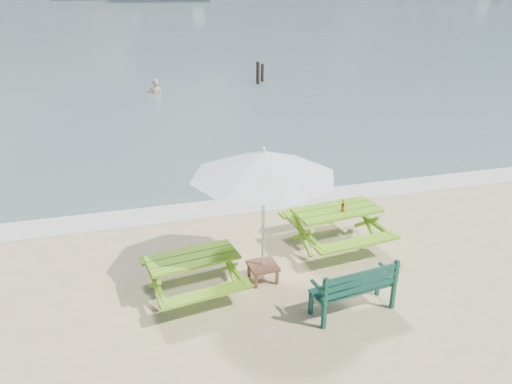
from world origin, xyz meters
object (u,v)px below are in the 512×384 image
object	(u,v)px
picnic_table_right	(336,228)
beer_bottle	(343,207)
park_bench	(352,297)
patio_umbrella	(264,164)
swimmer	(156,98)
picnic_table_left	(193,275)
side_table	(263,272)

from	to	relation	value
picnic_table_right	beer_bottle	size ratio (longest dim) A/B	8.43
park_bench	patio_umbrella	size ratio (longest dim) A/B	0.56
picnic_table_right	swimmer	xyz separation A→B (m)	(-2.06, 15.38, -0.61)
swimmer	beer_bottle	bearing A→B (deg)	-82.21
picnic_table_right	park_bench	bearing A→B (deg)	-106.77
picnic_table_left	swimmer	bearing A→B (deg)	87.13
picnic_table_left	side_table	xyz separation A→B (m)	(1.19, 0.05, -0.17)
picnic_table_right	swimmer	bearing A→B (deg)	97.63
picnic_table_right	swimmer	size ratio (longest dim) A/B	1.15
picnic_table_right	park_bench	size ratio (longest dim) A/B	1.43
beer_bottle	swimmer	world-z (taller)	beer_bottle
beer_bottle	side_table	bearing A→B (deg)	-158.65
patio_umbrella	beer_bottle	xyz separation A→B (m)	(1.74, 0.68, -1.26)
side_table	patio_umbrella	world-z (taller)	patio_umbrella
picnic_table_right	beer_bottle	xyz separation A→B (m)	(0.06, -0.11, 0.48)
park_bench	patio_umbrella	bearing A→B (deg)	132.42
park_bench	beer_bottle	xyz separation A→B (m)	(0.66, 1.87, 0.60)
patio_umbrella	beer_bottle	bearing A→B (deg)	21.35
picnic_table_left	park_bench	xyz separation A→B (m)	(2.28, -1.14, -0.08)
picnic_table_right	park_bench	world-z (taller)	park_bench
side_table	patio_umbrella	size ratio (longest dim) A/B	0.20
side_table	picnic_table_right	bearing A→B (deg)	25.23
beer_bottle	swimmer	xyz separation A→B (m)	(-2.12, 15.49, -1.09)
side_table	swimmer	distance (m)	16.18
picnic_table_right	side_table	xyz separation A→B (m)	(-1.68, -0.79, -0.21)
swimmer	side_table	bearing A→B (deg)	-88.66
side_table	beer_bottle	size ratio (longest dim) A/B	2.12
patio_umbrella	swimmer	world-z (taller)	patio_umbrella
beer_bottle	park_bench	bearing A→B (deg)	-109.32
picnic_table_right	beer_bottle	bearing A→B (deg)	-62.54
picnic_table_left	side_table	world-z (taller)	picnic_table_left
beer_bottle	swimmer	distance (m)	15.67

